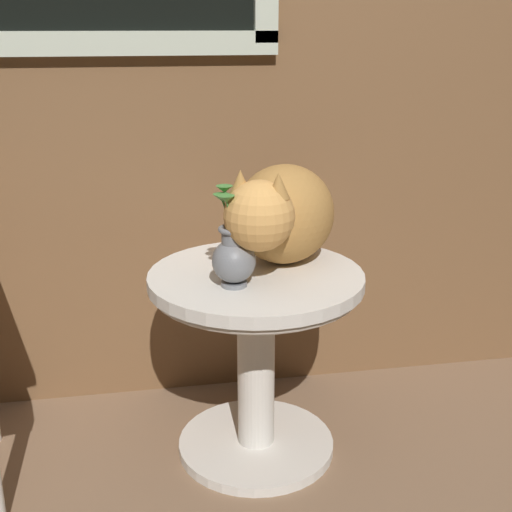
{
  "coord_description": "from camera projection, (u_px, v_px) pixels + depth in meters",
  "views": [
    {
      "loc": [
        -0.17,
        -1.46,
        1.23
      ],
      "look_at": [
        0.15,
        0.29,
        0.62
      ],
      "focal_mm": 48.15,
      "sensor_mm": 36.0,
      "label": 1
    }
  ],
  "objects": [
    {
      "name": "wicker_side_table",
      "position": [
        256.0,
        331.0,
        1.96
      ],
      "size": [
        0.6,
        0.6,
        0.57
      ],
      "color": "silver",
      "rests_on": "ground_plane"
    },
    {
      "name": "cat",
      "position": [
        280.0,
        214.0,
        1.92
      ],
      "size": [
        0.41,
        0.61,
        0.31
      ],
      "color": "#AD7A3D",
      "rests_on": "wicker_side_table"
    },
    {
      "name": "pewter_vase_with_ivy",
      "position": [
        233.0,
        254.0,
        1.78
      ],
      "size": [
        0.11,
        0.12,
        0.26
      ],
      "color": "slate",
      "rests_on": "wicker_side_table"
    }
  ]
}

